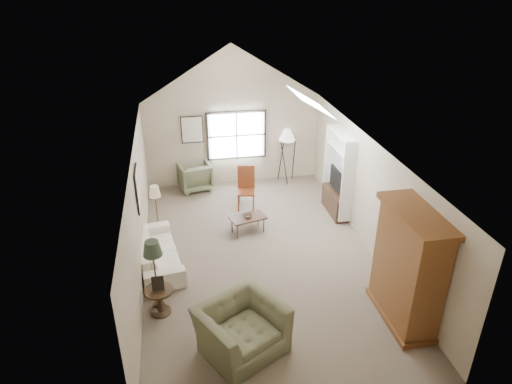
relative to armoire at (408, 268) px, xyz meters
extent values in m
cube|color=#726151|center=(-2.18, 2.40, -1.10)|extent=(5.00, 8.00, 0.01)
cube|color=tan|center=(-2.18, 6.40, 0.15)|extent=(5.00, 0.01, 2.50)
cube|color=tan|center=(-2.18, -1.60, 0.15)|extent=(5.00, 0.01, 2.50)
cube|color=tan|center=(-4.68, 2.40, 0.15)|extent=(0.01, 8.00, 2.50)
cube|color=tan|center=(0.32, 2.40, 0.15)|extent=(0.01, 8.00, 2.50)
cube|color=black|center=(-2.08, 6.36, 0.35)|extent=(1.72, 0.08, 1.42)
cube|color=black|center=(-4.65, 2.70, 0.65)|extent=(0.68, 0.04, 0.88)
cube|color=black|center=(-3.33, 6.37, 0.60)|extent=(0.62, 0.04, 0.78)
cube|color=brown|center=(0.00, 0.00, 0.00)|extent=(0.60, 1.50, 2.20)
cube|color=white|center=(0.16, 4.00, 0.05)|extent=(0.32, 1.30, 2.10)
cube|color=#382316|center=(0.14, 4.00, -0.80)|extent=(0.34, 1.18, 0.60)
cube|color=black|center=(0.14, 4.00, -0.18)|extent=(0.05, 0.90, 0.55)
imported|color=white|center=(-4.38, 2.53, -0.79)|extent=(1.13, 2.21, 0.62)
imported|color=#5C5C40|center=(-2.99, -0.23, -0.67)|extent=(1.72, 1.65, 0.86)
imported|color=#666F4E|center=(-3.35, 6.10, -0.70)|extent=(1.01, 1.03, 0.79)
cube|color=#3E2119|center=(-2.26, 3.44, -0.89)|extent=(0.93, 0.66, 0.43)
imported|color=#3E2C19|center=(-2.26, 3.44, -0.65)|extent=(0.25, 0.25, 0.05)
cylinder|color=#342415|center=(-4.34, 0.93, -0.84)|extent=(0.60, 0.60, 0.53)
cube|color=brown|center=(-2.10, 4.66, -0.52)|extent=(0.53, 0.53, 1.16)
camera|label=1|loc=(-3.82, -5.91, 4.74)|focal=32.00mm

